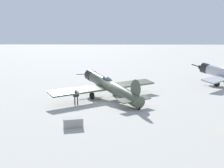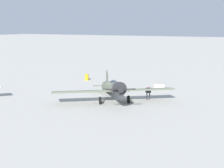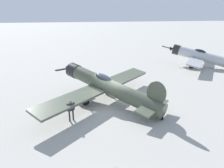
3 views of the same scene
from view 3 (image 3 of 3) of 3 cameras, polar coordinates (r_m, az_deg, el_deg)
name	(u,v)px [view 3 (image 3 of 3)]	position (r m, az deg, el deg)	size (l,w,h in m)	color
ground_plane	(112,104)	(16.93, 0.00, -5.76)	(400.00, 400.00, 0.00)	#A8A59E
airplane_foreground	(107,86)	(16.65, -1.41, -0.62)	(9.88, 11.50, 2.95)	#4C5442
airplane_mid_apron	(202,57)	(31.43, 24.54, 7.16)	(9.41, 9.39, 3.05)	#B7BABF
ground_crew_mechanic	(71,108)	(14.29, -11.77, -6.89)	(0.37, 0.58, 1.59)	#2D2D33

